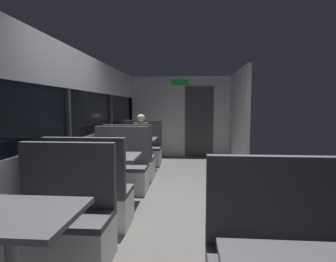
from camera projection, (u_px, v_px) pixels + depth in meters
ground_plane at (168, 209)px, 3.92m from camera, size 3.30×9.20×0.02m
carriage_window_panel_left at (67, 130)px, 3.93m from camera, size 0.09×8.48×2.30m
carriage_end_bulkhead at (182, 117)px, 7.97m from camera, size 2.90×0.11×2.30m
carriage_aisle_panel_right at (238, 119)px, 6.67m from camera, size 0.08×2.40×2.30m
dining_table_near_window at (11, 227)px, 1.86m from camera, size 0.90×0.70×0.74m
bench_near_window_facing_entry at (61, 226)px, 2.58m from camera, size 0.95×0.50×1.10m
dining_table_mid_window at (107, 162)px, 3.99m from camera, size 0.90×0.70×0.74m
bench_mid_window_facing_end at (90, 199)px, 3.33m from camera, size 0.95×0.50×1.10m
bench_mid_window_facing_entry at (120, 172)px, 4.71m from camera, size 0.95×0.50×1.10m
dining_table_far_window at (136, 143)px, 6.13m from camera, size 0.90×0.70×0.74m
bench_far_window_facing_end at (130, 163)px, 5.46m from camera, size 0.95×0.50×1.10m
bench_far_window_facing_entry at (142, 152)px, 6.85m from camera, size 0.95×0.50×1.10m
seated_passenger at (141, 144)px, 6.76m from camera, size 0.47×0.55×1.26m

